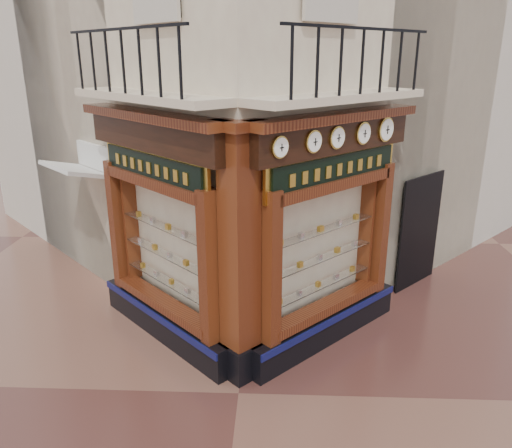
# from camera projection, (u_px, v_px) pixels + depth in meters

# --- Properties ---
(ground) EXTENTS (80.00, 80.00, 0.00)m
(ground) POSITION_uv_depth(u_px,v_px,m) (239.00, 393.00, 7.45)
(ground) COLOR #4D2924
(ground) RESTS_ON ground
(main_building) EXTENTS (11.31, 11.31, 12.00)m
(main_building) POSITION_uv_depth(u_px,v_px,m) (256.00, 0.00, 11.36)
(main_building) COLOR beige
(main_building) RESTS_ON ground
(neighbour_left) EXTENTS (11.31, 11.31, 11.00)m
(neighbour_left) POSITION_uv_depth(u_px,v_px,m) (171.00, 29.00, 13.96)
(neighbour_left) COLOR beige
(neighbour_left) RESTS_ON ground
(neighbour_right) EXTENTS (11.31, 11.31, 11.00)m
(neighbour_right) POSITION_uv_depth(u_px,v_px,m) (349.00, 28.00, 13.76)
(neighbour_right) COLOR beige
(neighbour_right) RESTS_ON ground
(shopfront_left) EXTENTS (2.86, 2.86, 3.98)m
(shopfront_left) POSITION_uv_depth(u_px,v_px,m) (161.00, 232.00, 8.36)
(shopfront_left) COLOR black
(shopfront_left) RESTS_ON ground
(shopfront_right) EXTENTS (2.86, 2.86, 3.98)m
(shopfront_right) POSITION_uv_depth(u_px,v_px,m) (329.00, 235.00, 8.25)
(shopfront_right) COLOR black
(shopfront_right) RESTS_ON ground
(corner_pilaster) EXTENTS (0.85, 0.85, 3.98)m
(corner_pilaster) POSITION_uv_depth(u_px,v_px,m) (240.00, 260.00, 7.30)
(corner_pilaster) COLOR black
(corner_pilaster) RESTS_ON ground
(balcony) EXTENTS (5.94, 2.97, 1.03)m
(balcony) POSITION_uv_depth(u_px,v_px,m) (243.00, 96.00, 7.51)
(balcony) COLOR beige
(balcony) RESTS_ON ground
(clock_a) EXTENTS (0.25, 0.25, 0.31)m
(clock_a) POSITION_uv_depth(u_px,v_px,m) (280.00, 147.00, 6.71)
(clock_a) COLOR gold
(clock_a) RESTS_ON ground
(clock_b) EXTENTS (0.27, 0.27, 0.33)m
(clock_b) POSITION_uv_depth(u_px,v_px,m) (314.00, 142.00, 7.15)
(clock_b) COLOR gold
(clock_b) RESTS_ON ground
(clock_c) EXTENTS (0.28, 0.28, 0.34)m
(clock_c) POSITION_uv_depth(u_px,v_px,m) (337.00, 138.00, 7.49)
(clock_c) COLOR gold
(clock_c) RESTS_ON ground
(clock_d) EXTENTS (0.29, 0.29, 0.36)m
(clock_d) POSITION_uv_depth(u_px,v_px,m) (363.00, 133.00, 7.91)
(clock_d) COLOR gold
(clock_d) RESTS_ON ground
(clock_e) EXTENTS (0.33, 0.33, 0.41)m
(clock_e) POSITION_uv_depth(u_px,v_px,m) (386.00, 129.00, 8.32)
(clock_e) COLOR gold
(clock_e) RESTS_ON ground
(awning) EXTENTS (1.63, 1.63, 0.29)m
(awning) POSITION_uv_depth(u_px,v_px,m) (89.00, 292.00, 10.67)
(awning) COLOR silver
(awning) RESTS_ON ground
(signboard_left) EXTENTS (2.12, 2.12, 0.57)m
(signboard_left) POSITION_uv_depth(u_px,v_px,m) (152.00, 167.00, 7.95)
(signboard_left) COLOR gold
(signboard_left) RESTS_ON ground
(signboard_right) EXTENTS (2.23, 2.23, 0.60)m
(signboard_right) POSITION_uv_depth(u_px,v_px,m) (336.00, 169.00, 7.83)
(signboard_right) COLOR gold
(signboard_right) RESTS_ON ground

